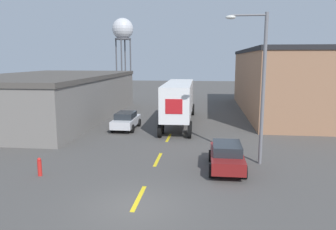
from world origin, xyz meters
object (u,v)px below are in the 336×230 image
semi_truck (180,98)px  parked_car_right_near (227,156)px  fire_hydrant (40,167)px  parked_car_left_far (126,120)px  street_lamp (259,79)px  water_tower (123,30)px

semi_truck → parked_car_right_near: (3.69, -12.98, -1.59)m
fire_hydrant → parked_car_left_far: bearing=81.9°
street_lamp → parked_car_right_near: bearing=-143.9°
semi_truck → parked_car_right_near: 13.59m
parked_car_right_near → semi_truck: bearing=105.9°
fire_hydrant → water_tower: bearing=99.8°
semi_truck → fire_hydrant: semi_truck is taller
water_tower → fire_hydrant: (9.26, -53.83, -11.53)m
parked_car_right_near → street_lamp: street_lamp is taller
water_tower → street_lamp: (20.77, -50.39, -7.11)m
water_tower → parked_car_left_far: bearing=-75.4°
water_tower → parked_car_right_near: bearing=-69.8°
street_lamp → fire_hydrant: 12.80m
parked_car_left_far → street_lamp: (9.83, -8.41, 4.11)m
street_lamp → fire_hydrant: bearing=-163.4°
water_tower → street_lamp: bearing=-67.6°
semi_truck → street_lamp: 13.15m
parked_car_left_far → street_lamp: size_ratio=0.51×
parked_car_right_near → fire_hydrant: (-9.75, -2.15, -0.31)m
parked_car_right_near → water_tower: water_tower is taller
parked_car_left_far → street_lamp: street_lamp is taller
semi_truck → fire_hydrant: 16.41m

